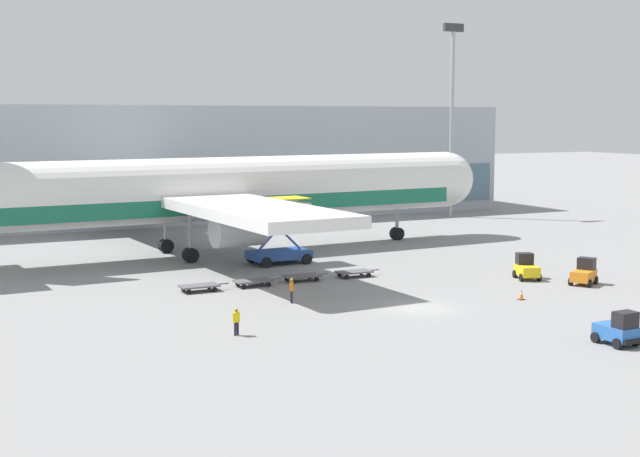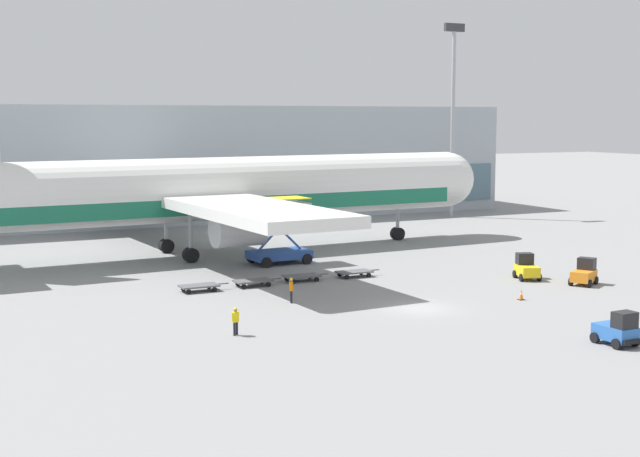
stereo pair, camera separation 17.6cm
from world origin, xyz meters
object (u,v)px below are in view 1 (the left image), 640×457
(baggage_dolly_trail, at_px, (354,272))
(ground_crew_far, at_px, (236,319))
(scissor_lift_loader, at_px, (279,239))
(baggage_tug_mid, at_px, (584,273))
(baggage_dolly_second, at_px, (253,281))
(baggage_dolly_lead, at_px, (199,286))
(airplane_main, at_px, (211,192))
(light_mast, at_px, (452,107))
(traffic_cone_near, at_px, (521,295))
(baggage_tug_foreground, at_px, (526,268))
(baggage_tug_far, at_px, (618,330))
(baggage_dolly_third, at_px, (302,276))
(ground_crew_near, at_px, (292,288))

(baggage_dolly_trail, bearing_deg, ground_crew_far, -138.04)
(scissor_lift_loader, bearing_deg, baggage_tug_mid, -51.45)
(baggage_dolly_second, bearing_deg, baggage_dolly_lead, -178.70)
(airplane_main, xyz_separation_m, baggage_dolly_trail, (6.27, -16.02, -5.45))
(light_mast, distance_m, baggage_dolly_second, 53.57)
(baggage_tug_mid, distance_m, baggage_dolly_lead, 29.10)
(scissor_lift_loader, bearing_deg, light_mast, 31.98)
(traffic_cone_near, bearing_deg, baggage_tug_foreground, 48.52)
(baggage_dolly_lead, xyz_separation_m, traffic_cone_near, (19.21, -12.80, -0.02))
(baggage_tug_foreground, xyz_separation_m, baggage_dolly_lead, (-24.72, 6.56, -0.49))
(baggage_tug_far, distance_m, traffic_cone_near, 12.71)
(light_mast, xyz_separation_m, baggage_tug_mid, (-17.37, -43.06, -13.09))
(ground_crew_far, distance_m, traffic_cone_near, 21.53)
(traffic_cone_near, bearing_deg, baggage_dolly_second, 139.15)
(airplane_main, distance_m, baggage_dolly_third, 16.86)
(baggage_tug_mid, bearing_deg, baggage_tug_far, -156.78)
(baggage_tug_foreground, bearing_deg, traffic_cone_near, 158.56)
(baggage_tug_far, distance_m, baggage_dolly_lead, 29.79)
(light_mast, bearing_deg, scissor_lift_loader, -145.25)
(light_mast, height_order, ground_crew_near, light_mast)
(baggage_tug_foreground, height_order, baggage_tug_far, same)
(scissor_lift_loader, relative_size, baggage_dolly_trail, 1.55)
(baggage_tug_far, xyz_separation_m, baggage_dolly_trail, (-3.04, 25.31, -0.49))
(airplane_main, height_order, scissor_lift_loader, airplane_main)
(baggage_tug_mid, height_order, ground_crew_far, baggage_tug_mid)
(traffic_cone_near, bearing_deg, baggage_dolly_trail, 115.51)
(baggage_tug_mid, bearing_deg, airplane_main, 97.90)
(baggage_tug_mid, relative_size, baggage_dolly_lead, 0.76)
(light_mast, bearing_deg, ground_crew_near, -135.57)
(ground_crew_far, bearing_deg, ground_crew_near, 22.23)
(baggage_dolly_trail, bearing_deg, baggage_tug_foreground, -30.02)
(baggage_tug_far, bearing_deg, ground_crew_far, -123.89)
(baggage_dolly_second, bearing_deg, baggage_tug_far, -65.02)
(light_mast, xyz_separation_m, scissor_lift_loader, (-34.31, -23.80, -11.81))
(baggage_tug_far, xyz_separation_m, baggage_dolly_third, (-7.58, 25.46, -0.49))
(light_mast, relative_size, traffic_cone_near, 32.33)
(baggage_dolly_third, bearing_deg, baggage_tug_foreground, -23.08)
(baggage_dolly_lead, bearing_deg, scissor_lift_loader, 40.96)
(scissor_lift_loader, xyz_separation_m, baggage_dolly_third, (-1.79, -8.55, -1.77))
(scissor_lift_loader, bearing_deg, baggage_tug_far, -83.12)
(baggage_tug_far, bearing_deg, baggage_dolly_second, -156.72)
(light_mast, xyz_separation_m, baggage_dolly_trail, (-31.56, -32.51, -13.58))
(light_mast, relative_size, ground_crew_far, 14.59)
(baggage_dolly_third, bearing_deg, baggage_dolly_trail, -1.99)
(baggage_dolly_lead, distance_m, ground_crew_far, 13.77)
(baggage_dolly_lead, height_order, ground_crew_far, ground_crew_far)
(scissor_lift_loader, bearing_deg, airplane_main, 112.95)
(baggage_tug_far, xyz_separation_m, ground_crew_near, (-11.67, 18.41, 0.17))
(airplane_main, relative_size, baggage_tug_foreground, 21.00)
(baggage_tug_far, bearing_deg, scissor_lift_loader, -172.06)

